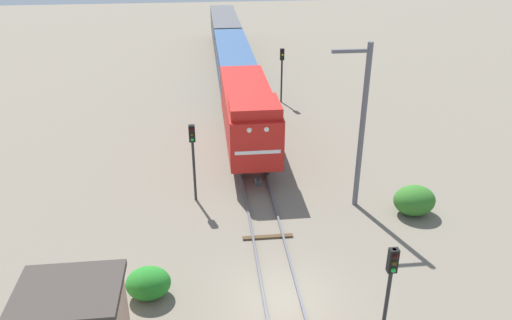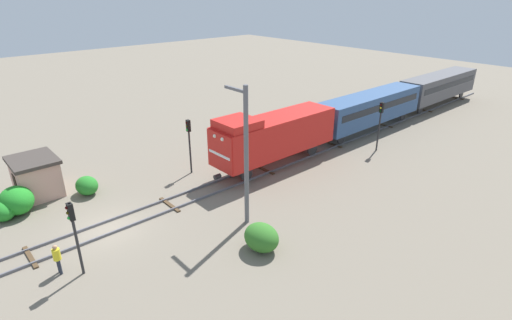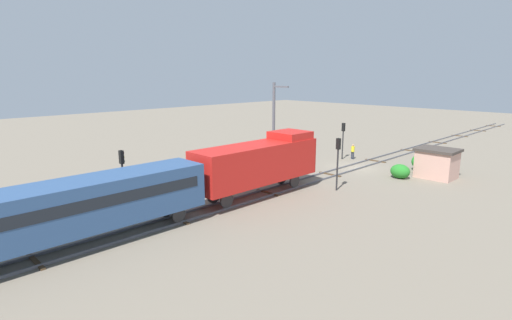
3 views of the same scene
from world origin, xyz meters
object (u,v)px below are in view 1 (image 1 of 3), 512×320
(traffic_signal_near, at_px, (390,280))
(locomotive, at_px, (248,112))
(relay_hut, at_px, (73,320))
(passenger_car_trailing, at_px, (225,27))
(traffic_signal_far, at_px, (282,66))
(traffic_signal_mid, at_px, (193,149))
(passenger_car_leading, at_px, (234,61))
(catenary_mast, at_px, (361,124))

(traffic_signal_near, bearing_deg, locomotive, 100.98)
(traffic_signal_near, distance_m, relay_hut, 10.83)
(locomotive, height_order, passenger_car_trailing, locomotive)
(locomotive, relative_size, traffic_signal_far, 2.63)
(traffic_signal_far, height_order, relay_hut, traffic_signal_far)
(traffic_signal_mid, bearing_deg, traffic_signal_far, 65.07)
(traffic_signal_near, distance_m, traffic_signal_mid, 12.67)
(locomotive, distance_m, relay_hut, 17.44)
(passenger_car_leading, distance_m, passenger_car_trailing, 14.60)
(passenger_car_trailing, bearing_deg, locomotive, -90.00)
(passenger_car_leading, xyz_separation_m, relay_hut, (-7.50, -29.02, -1.13))
(passenger_car_leading, distance_m, traffic_signal_far, 5.38)
(passenger_car_leading, height_order, relay_hut, passenger_car_leading)
(passenger_car_trailing, bearing_deg, passenger_car_leading, -90.00)
(traffic_signal_near, xyz_separation_m, traffic_signal_mid, (-6.60, 10.81, 0.17))
(locomotive, xyz_separation_m, passenger_car_trailing, (0.00, 27.94, -0.25))
(passenger_car_leading, relative_size, traffic_signal_near, 3.43)
(locomotive, relative_size, passenger_car_leading, 0.83)
(traffic_signal_far, bearing_deg, traffic_signal_mid, -114.93)
(traffic_signal_near, relative_size, traffic_signal_far, 0.93)
(passenger_car_leading, relative_size, traffic_signal_mid, 3.22)
(traffic_signal_mid, relative_size, relay_hut, 1.24)
(traffic_signal_near, distance_m, traffic_signal_far, 25.88)
(catenary_mast, relative_size, relay_hut, 2.46)
(locomotive, relative_size, traffic_signal_mid, 2.67)
(traffic_signal_near, bearing_deg, catenary_mast, 79.55)
(passenger_car_trailing, height_order, relay_hut, passenger_car_trailing)
(passenger_car_leading, relative_size, relay_hut, 4.00)
(catenary_mast, height_order, relay_hut, catenary_mast)
(catenary_mast, bearing_deg, traffic_signal_near, -100.45)
(catenary_mast, bearing_deg, traffic_signal_mid, 170.74)
(locomotive, distance_m, catenary_mast, 8.79)
(passenger_car_trailing, relative_size, traffic_signal_mid, 3.22)
(passenger_car_leading, bearing_deg, catenary_mast, -76.37)
(passenger_car_leading, distance_m, relay_hut, 30.00)
(passenger_car_trailing, bearing_deg, traffic_signal_far, -79.02)
(traffic_signal_far, bearing_deg, traffic_signal_near, -90.89)
(passenger_car_leading, xyz_separation_m, traffic_signal_mid, (-3.40, -19.02, 0.49))
(traffic_signal_near, relative_size, relay_hut, 1.17)
(locomotive, height_order, catenary_mast, catenary_mast)
(locomotive, distance_m, passenger_car_leading, 13.34)
(locomotive, height_order, traffic_signal_far, locomotive)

